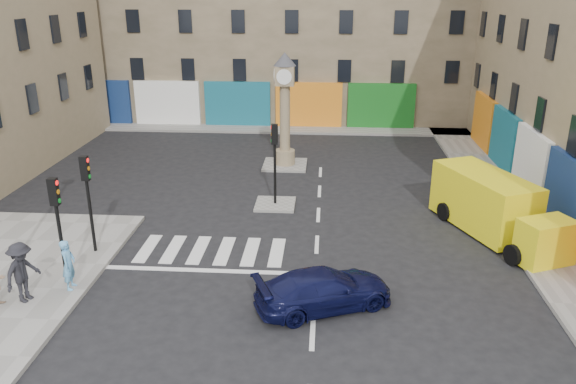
# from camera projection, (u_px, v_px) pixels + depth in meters

# --- Properties ---
(ground) EXTENTS (120.00, 120.00, 0.00)m
(ground) POSITION_uv_depth(u_px,v_px,m) (314.00, 298.00, 18.18)
(ground) COLOR black
(ground) RESTS_ON ground
(sidewalk_right) EXTENTS (2.60, 30.00, 0.15)m
(sidewalk_right) POSITION_uv_depth(u_px,v_px,m) (501.00, 194.00, 26.93)
(sidewalk_right) COLOR gray
(sidewalk_right) RESTS_ON ground
(sidewalk_far) EXTENTS (32.00, 2.40, 0.15)m
(sidewalk_far) POSITION_uv_depth(u_px,v_px,m) (265.00, 129.00, 39.17)
(sidewalk_far) COLOR gray
(sidewalk_far) RESTS_ON ground
(island_near) EXTENTS (1.80, 1.80, 0.12)m
(island_near) POSITION_uv_depth(u_px,v_px,m) (275.00, 204.00, 25.77)
(island_near) COLOR gray
(island_near) RESTS_ON ground
(island_far) EXTENTS (2.40, 2.40, 0.12)m
(island_far) POSITION_uv_depth(u_px,v_px,m) (285.00, 165.00, 31.38)
(island_far) COLOR gray
(island_far) RESTS_ON ground
(traffic_light_left_near) EXTENTS (0.28, 0.22, 3.70)m
(traffic_light_left_near) POSITION_uv_depth(u_px,v_px,m) (57.00, 214.00, 17.99)
(traffic_light_left_near) COLOR black
(traffic_light_left_near) RESTS_ON sidewalk_left
(traffic_light_left_far) EXTENTS (0.28, 0.22, 3.70)m
(traffic_light_left_far) POSITION_uv_depth(u_px,v_px,m) (87.00, 189.00, 20.24)
(traffic_light_left_far) COLOR black
(traffic_light_left_far) RESTS_ON sidewalk_left
(traffic_light_island) EXTENTS (0.28, 0.22, 3.70)m
(traffic_light_island) POSITION_uv_depth(u_px,v_px,m) (275.00, 151.00, 24.88)
(traffic_light_island) COLOR black
(traffic_light_island) RESTS_ON island_near
(clock_pillar) EXTENTS (1.20, 1.20, 6.10)m
(clock_pillar) POSITION_uv_depth(u_px,v_px,m) (285.00, 103.00, 30.16)
(clock_pillar) COLOR #947F61
(clock_pillar) RESTS_ON island_far
(navy_sedan) EXTENTS (4.70, 3.36, 1.26)m
(navy_sedan) POSITION_uv_depth(u_px,v_px,m) (324.00, 289.00, 17.47)
(navy_sedan) COLOR black
(navy_sedan) RESTS_ON ground
(yellow_van) EXTENTS (4.29, 6.74, 2.37)m
(yellow_van) POSITION_uv_depth(u_px,v_px,m) (494.00, 207.00, 22.44)
(yellow_van) COLOR yellow
(yellow_van) RESTS_ON ground
(pedestrian_blue) EXTENTS (0.45, 0.65, 1.71)m
(pedestrian_blue) POSITION_uv_depth(u_px,v_px,m) (69.00, 265.00, 18.22)
(pedestrian_blue) COLOR #60A8DC
(pedestrian_blue) RESTS_ON sidewalk_left
(pedestrian_dark) EXTENTS (1.08, 1.45, 1.99)m
(pedestrian_dark) POSITION_uv_depth(u_px,v_px,m) (22.00, 272.00, 17.45)
(pedestrian_dark) COLOR black
(pedestrian_dark) RESTS_ON sidewalk_left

